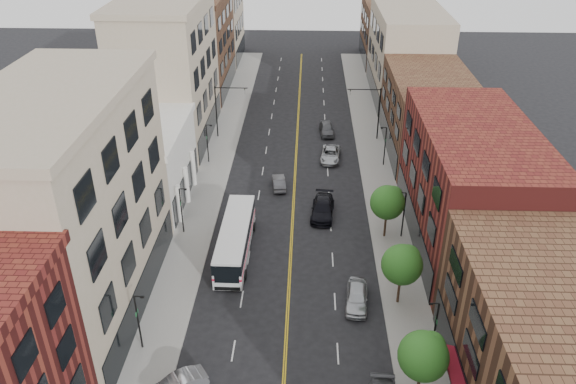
# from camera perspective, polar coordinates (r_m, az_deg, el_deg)

# --- Properties ---
(sidewalk_left) EXTENTS (4.00, 110.00, 0.15)m
(sidewalk_left) POSITION_cam_1_polar(r_m,az_deg,el_deg) (67.25, -7.88, 1.10)
(sidewalk_left) COLOR gray
(sidewalk_left) RESTS_ON ground
(sidewalk_right) EXTENTS (4.00, 110.00, 0.15)m
(sidewalk_right) POSITION_cam_1_polar(r_m,az_deg,el_deg) (66.85, 9.27, 0.80)
(sidewalk_right) COLOR gray
(sidewalk_right) RESTS_ON ground
(bldg_l_tanoffice) EXTENTS (10.00, 22.00, 18.00)m
(bldg_l_tanoffice) POSITION_cam_1_polar(r_m,az_deg,el_deg) (46.55, -21.44, -2.03)
(bldg_l_tanoffice) COLOR tan
(bldg_l_tanoffice) RESTS_ON ground
(bldg_l_white) EXTENTS (10.00, 14.00, 8.00)m
(bldg_l_white) POSITION_cam_1_polar(r_m,az_deg,el_deg) (63.62, -14.91, 2.58)
(bldg_l_white) COLOR silver
(bldg_l_white) RESTS_ON ground
(bldg_l_far_a) EXTENTS (10.00, 20.00, 18.00)m
(bldg_l_far_a) POSITION_cam_1_polar(r_m,az_deg,el_deg) (76.99, -12.05, 11.68)
(bldg_l_far_a) COLOR tan
(bldg_l_far_a) RESTS_ON ground
(bldg_l_far_b) EXTENTS (10.00, 20.00, 15.00)m
(bldg_l_far_b) POSITION_cam_1_polar(r_m,az_deg,el_deg) (96.16, -9.28, 14.53)
(bldg_l_far_b) COLOR brown
(bldg_l_far_b) RESTS_ON ground
(bldg_l_far_c) EXTENTS (10.00, 16.00, 20.00)m
(bldg_l_far_c) POSITION_cam_1_polar(r_m,az_deg,el_deg) (112.87, -7.69, 18.15)
(bldg_l_far_c) COLOR tan
(bldg_l_far_c) RESTS_ON ground
(bldg_r_mid) EXTENTS (10.00, 22.00, 12.00)m
(bldg_r_mid) POSITION_cam_1_polar(r_m,az_deg,el_deg) (56.03, 18.06, 0.56)
(bldg_r_mid) COLOR #5B1A18
(bldg_r_mid) RESTS_ON ground
(bldg_r_far_a) EXTENTS (10.00, 20.00, 10.00)m
(bldg_r_far_a) POSITION_cam_1_polar(r_m,az_deg,el_deg) (74.94, 14.13, 7.68)
(bldg_r_far_a) COLOR brown
(bldg_r_far_a) RESTS_ON ground
(bldg_r_far_b) EXTENTS (10.00, 22.00, 14.00)m
(bldg_r_far_b) POSITION_cam_1_polar(r_m,az_deg,el_deg) (93.91, 11.95, 13.61)
(bldg_r_far_b) COLOR tan
(bldg_r_far_b) RESTS_ON ground
(bldg_r_far_c) EXTENTS (10.00, 18.00, 11.00)m
(bldg_r_far_c) POSITION_cam_1_polar(r_m,az_deg,el_deg) (113.43, 10.35, 15.67)
(bldg_r_far_c) COLOR brown
(bldg_r_far_c) RESTS_ON ground
(tree_r_1) EXTENTS (3.40, 3.40, 5.59)m
(tree_r_1) POSITION_cam_1_polar(r_m,az_deg,el_deg) (39.67, 13.70, -15.73)
(tree_r_1) COLOR black
(tree_r_1) RESTS_ON sidewalk_right
(tree_r_2) EXTENTS (3.40, 3.40, 5.59)m
(tree_r_2) POSITION_cam_1_polar(r_m,az_deg,el_deg) (47.11, 11.60, -7.11)
(tree_r_2) COLOR black
(tree_r_2) RESTS_ON sidewalk_right
(tree_r_3) EXTENTS (3.40, 3.40, 5.59)m
(tree_r_3) POSITION_cam_1_polar(r_m,az_deg,el_deg) (55.37, 10.16, -0.94)
(tree_r_3) COLOR black
(tree_r_3) RESTS_ON sidewalk_right
(lamp_l_1) EXTENTS (0.81, 0.55, 5.05)m
(lamp_l_1) POSITION_cam_1_polar(r_m,az_deg,el_deg) (44.21, -14.95, -12.36)
(lamp_l_1) COLOR black
(lamp_l_1) RESTS_ON sidewalk_left
(lamp_l_2) EXTENTS (0.81, 0.55, 5.05)m
(lamp_l_2) POSITION_cam_1_polar(r_m,az_deg,el_deg) (56.66, -10.75, -1.60)
(lamp_l_2) COLOR black
(lamp_l_2) RESTS_ON sidewalk_left
(lamp_l_3) EXTENTS (0.81, 0.55, 5.05)m
(lamp_l_3) POSITION_cam_1_polar(r_m,az_deg,el_deg) (70.55, -8.17, 5.12)
(lamp_l_3) COLOR black
(lamp_l_3) RESTS_ON sidewalk_left
(lamp_r_1) EXTENTS (0.81, 0.55, 5.05)m
(lamp_r_1) POSITION_cam_1_polar(r_m,az_deg,el_deg) (43.55, 14.67, -13.08)
(lamp_r_1) COLOR black
(lamp_r_1) RESTS_ON sidewalk_right
(lamp_r_2) EXTENTS (0.81, 0.55, 5.05)m
(lamp_r_2) POSITION_cam_1_polar(r_m,az_deg,el_deg) (56.14, 11.65, -2.02)
(lamp_r_2) COLOR black
(lamp_r_2) RESTS_ON sidewalk_right
(lamp_r_3) EXTENTS (0.81, 0.55, 5.05)m
(lamp_r_3) POSITION_cam_1_polar(r_m,az_deg,el_deg) (70.14, 9.81, 4.83)
(lamp_r_3) COLOR black
(lamp_r_3) RESTS_ON sidewalk_right
(signal_mast_left) EXTENTS (4.49, 0.18, 7.20)m
(signal_mast_left) POSITION_cam_1_polar(r_m,az_deg,el_deg) (77.09, -6.79, 8.71)
(signal_mast_left) COLOR black
(signal_mast_left) RESTS_ON sidewalk_left
(signal_mast_right) EXTENTS (4.49, 0.18, 7.20)m
(signal_mast_right) POSITION_cam_1_polar(r_m,az_deg,el_deg) (76.73, 8.72, 8.48)
(signal_mast_right) COLOR black
(signal_mast_right) RESTS_ON sidewalk_right
(city_bus) EXTENTS (2.97, 11.91, 3.05)m
(city_bus) POSITION_cam_1_polar(r_m,az_deg,el_deg) (53.61, -5.37, -4.64)
(city_bus) COLOR silver
(city_bus) RESTS_ON ground
(car_parked_far) EXTENTS (2.33, 4.84, 1.59)m
(car_parked_far) POSITION_cam_1_polar(r_m,az_deg,el_deg) (48.41, 7.01, -10.52)
(car_parked_far) COLOR #ABAEB3
(car_parked_far) RESTS_ON ground
(car_lane_behind) EXTENTS (1.88, 4.17, 1.33)m
(car_lane_behind) POSITION_cam_1_polar(r_m,az_deg,el_deg) (65.11, -0.93, 0.98)
(car_lane_behind) COLOR #4B4C50
(car_lane_behind) RESTS_ON ground
(car_lane_a) EXTENTS (2.81, 5.88, 1.65)m
(car_lane_a) POSITION_cam_1_polar(r_m,az_deg,el_deg) (59.83, 3.54, -1.68)
(car_lane_a) COLOR black
(car_lane_a) RESTS_ON ground
(car_lane_b) EXTENTS (2.89, 5.42, 1.45)m
(car_lane_b) POSITION_cam_1_polar(r_m,az_deg,el_deg) (71.85, 4.34, 3.83)
(car_lane_b) COLOR #A6A9AD
(car_lane_b) RESTS_ON ground
(car_lane_c) EXTENTS (2.22, 4.83, 1.60)m
(car_lane_c) POSITION_cam_1_polar(r_m,az_deg,el_deg) (79.21, 3.96, 6.43)
(car_lane_c) COLOR #4E4F53
(car_lane_c) RESTS_ON ground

